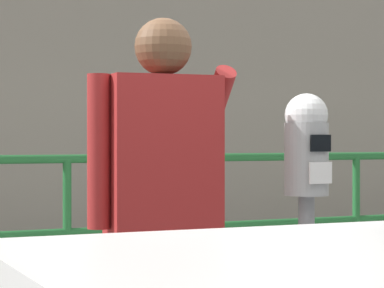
{
  "coord_description": "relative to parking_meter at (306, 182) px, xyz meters",
  "views": [
    {
      "loc": [
        -1.73,
        -2.89,
        1.38
      ],
      "look_at": [
        -0.19,
        0.46,
        1.36
      ],
      "focal_mm": 82.07,
      "sensor_mm": 36.0,
      "label": 1
    }
  ],
  "objects": [
    {
      "name": "parking_meter",
      "position": [
        0.0,
        0.0,
        0.0
      ],
      "size": [
        0.19,
        0.2,
        1.45
      ],
      "rotation": [
        0.0,
        0.0,
        3.22
      ],
      "color": "slate",
      "rests_on": "sidewalk_curb"
    },
    {
      "name": "pedestrian_at_meter",
      "position": [
        -0.61,
        0.13,
        -0.07
      ],
      "size": [
        0.66,
        0.53,
        1.75
      ],
      "rotation": [
        0.0,
        0.0,
        -0.07
      ],
      "color": "brown",
      "rests_on": "sidewalk_curb"
    },
    {
      "name": "background_railing",
      "position": [
        -0.26,
        2.68,
        -0.25
      ],
      "size": [
        24.06,
        0.06,
        1.15
      ],
      "color": "#1E602D",
      "rests_on": "sidewalk_curb"
    }
  ]
}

